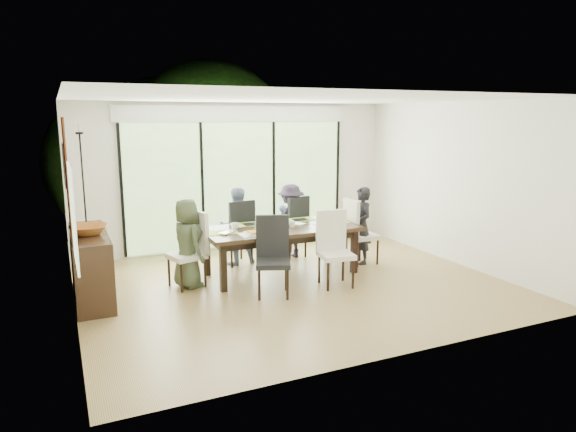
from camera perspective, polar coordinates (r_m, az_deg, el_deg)
name	(u,v)px	position (r m, az deg, el deg)	size (l,w,h in m)	color
floor	(295,286)	(7.65, 0.78, -7.73)	(6.00, 5.00, 0.01)	brown
ceiling	(295,98)	(7.25, 0.84, 12.99)	(6.00, 5.00, 0.01)	white
wall_back	(238,176)	(9.64, -5.57, 4.40)	(6.00, 0.02, 2.70)	silver
wall_front	(403,230)	(5.21, 12.64, -1.55)	(6.00, 0.02, 2.70)	white
wall_left	(67,211)	(6.65, -23.37, 0.52)	(0.02, 5.00, 2.70)	white
wall_right	(459,184)	(9.02, 18.42, 3.42)	(0.02, 5.00, 2.70)	white
glass_doors	(239,185)	(9.62, -5.47, 3.49)	(4.20, 0.02, 2.30)	#598C3F
blinds_header	(238,114)	(9.53, -5.60, 11.25)	(4.40, 0.06, 0.28)	white
mullion_a	(122,191)	(9.16, -17.99, 2.61)	(0.05, 0.04, 2.30)	black
mullion_b	(202,187)	(9.41, -9.49, 3.22)	(0.05, 0.04, 2.30)	black
mullion_c	(274,183)	(9.86, -1.60, 3.72)	(0.05, 0.04, 2.30)	black
mullion_d	(337,179)	(10.48, 5.50, 4.11)	(0.05, 0.04, 2.30)	black
side_window	(73,216)	(5.44, -22.77, 0.00)	(0.02, 0.90, 1.00)	#8CAD7F
deck	(225,239)	(10.72, -6.97, -2.56)	(6.00, 1.80, 0.10)	brown
rail_top	(214,205)	(11.35, -8.26, 1.27)	(6.00, 0.08, 0.06)	#4F3C22
foliage_left	(120,163)	(11.87, -18.16, 5.59)	(3.20, 3.20, 3.20)	#14380F
foliage_mid	(210,143)	(12.86, -8.70, 8.00)	(4.00, 4.00, 4.00)	#14380F
foliage_right	(290,165)	(12.76, 0.20, 5.68)	(2.80, 2.80, 2.80)	#14380F
foliage_far	(163,150)	(13.32, -13.68, 7.15)	(3.60, 3.60, 3.60)	#14380F
table_top	(281,229)	(8.01, -0.80, -1.45)	(2.42, 1.11, 0.06)	black
table_apron	(281,235)	(8.03, -0.80, -2.08)	(2.22, 0.91, 0.10)	black
table_leg_fl	(223,268)	(7.35, -7.21, -5.74)	(0.09, 0.09, 0.70)	black
table_leg_fr	(354,251)	(8.22, 7.36, -3.93)	(0.09, 0.09, 0.70)	black
table_leg_bl	(207,253)	(8.15, -9.01, -4.11)	(0.09, 0.09, 0.70)	black
table_leg_br	(328,240)	(8.94, 4.46, -2.65)	(0.09, 0.09, 0.70)	black
chair_left_end	(186,250)	(7.59, -11.25, -3.70)	(0.46, 0.46, 1.11)	white
chair_right_end	(362,231)	(8.74, 8.26, -1.65)	(0.46, 0.46, 1.11)	beige
chair_far_left	(236,231)	(8.66, -5.78, -1.70)	(0.46, 0.46, 1.11)	black
chair_far_right	(290,226)	(9.02, 0.24, -1.13)	(0.46, 0.46, 1.11)	black
chair_near_left	(273,257)	(7.08, -1.69, -4.56)	(0.46, 0.46, 1.11)	black
chair_near_right	(336,249)	(7.51, 5.38, -3.69)	(0.46, 0.46, 1.11)	white
person_left_end	(187,243)	(7.57, -11.13, -2.98)	(0.61, 0.38, 1.30)	#3F4B32
person_right_end	(361,225)	(8.71, 8.16, -1.05)	(0.61, 0.38, 1.30)	black
person_far_left	(236,226)	(8.62, -5.75, -1.11)	(0.61, 0.38, 1.30)	#7A8EB0
person_far_right	(291,221)	(8.98, 0.30, -0.56)	(0.61, 0.38, 1.30)	#292131
placemat_left	(222,232)	(7.68, -7.31, -1.83)	(0.44, 0.32, 0.01)	#89A83C
placemat_right	(334,222)	(8.42, 5.14, -0.64)	(0.44, 0.32, 0.01)	#8AA73B
placemat_far_l	(245,224)	(8.20, -4.80, -0.94)	(0.44, 0.32, 0.01)	#88AF3E
placemat_far_r	(301,219)	(8.58, 1.50, -0.37)	(0.44, 0.32, 0.01)	#85C345
placemat_paper	(255,234)	(7.53, -3.73, -2.02)	(0.44, 0.32, 0.01)	white
tablet_far_l	(252,224)	(8.19, -4.03, -0.89)	(0.26, 0.18, 0.01)	black
tablet_far_r	(300,220)	(8.51, 1.34, -0.41)	(0.24, 0.17, 0.01)	black
papers	(322,224)	(8.26, 3.80, -0.86)	(0.30, 0.22, 0.00)	white
platter_base	(255,233)	(7.52, -3.73, -1.91)	(0.26, 0.26, 0.02)	white
platter_snacks	(255,232)	(7.52, -3.73, -1.78)	(0.20, 0.20, 0.01)	#BF7916
vase	(282,222)	(8.05, -0.62, -0.71)	(0.08, 0.08, 0.12)	silver
hyacinth_stems	(282,215)	(8.03, -0.62, 0.13)	(0.04, 0.04, 0.16)	#337226
hyacinth_blooms	(282,208)	(8.01, -0.62, 0.84)	(0.11, 0.11, 0.11)	#4F68C7
laptop	(231,233)	(7.61, -6.37, -1.84)	(0.33, 0.21, 0.03)	silver
cup_a	(235,226)	(7.88, -5.91, -1.12)	(0.13, 0.13, 0.10)	white
cup_b	(292,225)	(7.96, 0.48, -0.95)	(0.10, 0.10, 0.09)	white
cup_c	(323,219)	(8.42, 3.92, -0.30)	(0.13, 0.13, 0.10)	white
book	(294,224)	(8.14, 0.67, -0.95)	(0.17, 0.23, 0.02)	white
sideboard	(91,266)	(7.49, -21.06, -5.17)	(0.46, 1.65, 0.93)	black
bowl	(88,230)	(7.27, -21.30, -1.42)	(0.49, 0.49, 0.12)	#9C5A22
candlestick_base	(87,226)	(7.72, -21.48, -1.04)	(0.10, 0.10, 0.04)	black
candlestick_shaft	(83,180)	(7.62, -21.82, 3.74)	(0.02, 0.02, 1.29)	black
candlestick_pan	(79,133)	(7.57, -22.17, 8.53)	(0.10, 0.10, 0.03)	black
candle	(79,128)	(7.57, -22.20, 9.00)	(0.04, 0.04, 0.10)	silver
tapestry	(67,178)	(7.00, -23.35, 3.91)	(0.02, 1.00, 1.50)	#8F3814
art_frame	(64,165)	(8.29, -23.60, 5.22)	(0.03, 0.55, 0.65)	black
art_canvas	(66,165)	(8.29, -23.46, 5.23)	(0.01, 0.45, 0.55)	#1B4B58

